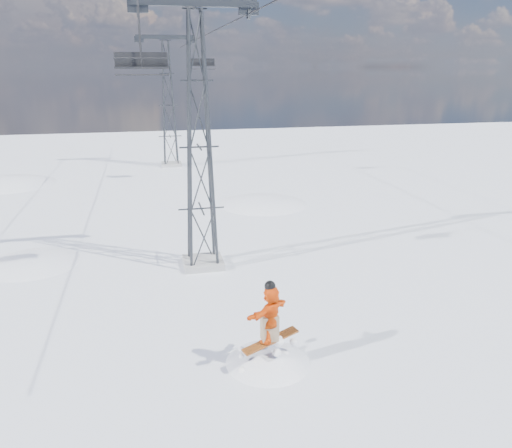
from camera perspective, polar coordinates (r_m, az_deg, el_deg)
The scene contains 8 objects.
ground at distance 16.15m, azimuth -5.51°, elevation -15.55°, with size 120.00×120.00×0.00m, color white.
snow_terrain at distance 39.41m, azimuth -16.13°, elevation -11.04°, with size 39.00×37.00×22.00m.
lift_tower_near at distance 21.84m, azimuth -6.50°, elevation 8.66°, with size 5.20×1.80×11.43m.
lift_tower_far at distance 46.64m, azimuth -9.97°, elevation 13.18°, with size 5.20×1.80×11.43m.
haul_cables at distance 33.11m, azimuth -9.18°, elevation 20.88°, with size 4.46×51.00×0.06m.
snowboarder_jump at distance 17.05m, azimuth 1.34°, elevation -20.13°, with size 4.40×4.40×6.84m.
lift_chair_near at distance 19.35m, azimuth -12.95°, elevation 17.60°, with size 1.90×0.55×2.36m.
lift_chair_mid at distance 38.30m, azimuth -6.12°, elevation 17.83°, with size 1.80×0.52×2.24m.
Camera 1 is at (-1.46, -13.47, 8.79)m, focal length 35.00 mm.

